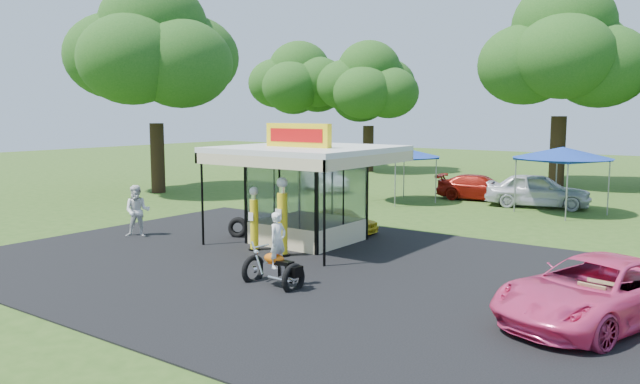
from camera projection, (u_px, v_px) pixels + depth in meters
The scene contains 20 objects.
ground at pixel (255, 283), 16.76m from camera, with size 120.00×120.00×0.00m, color #2E4F18.
asphalt_apron at pixel (300, 267), 18.37m from camera, with size 20.00×14.00×0.04m, color black.
gas_station_kiosk at pixel (307, 192), 21.71m from camera, with size 5.40×5.40×4.18m.
gas_pump_left at pixel (254, 220), 20.44m from camera, with size 0.40×0.40×2.14m.
gas_pump_right at pixel (282, 219), 19.59m from camera, with size 0.47×0.47×2.54m.
motorcycle at pixel (276, 257), 16.22m from camera, with size 1.77×0.92×2.07m.
spare_tires at pixel (238, 227), 22.77m from camera, with size 0.95×0.77×0.76m.
a_frame_sign at pixel (595, 306), 13.02m from camera, with size 0.62×0.62×1.04m.
kiosk_car at pixel (342, 220), 23.65m from camera, with size 1.13×2.82×0.96m, color yellow.
pink_sedan at pixel (596, 291), 13.47m from camera, with size 2.38×5.15×1.43m, color #EC407F.
spectator_west at pixel (137, 211), 22.78m from camera, with size 0.93×0.73×1.92m, color white.
bg_car_a at pixel (323, 179), 36.27m from camera, with size 1.44×4.12×1.36m, color silver.
bg_car_b at pixel (480, 188), 32.44m from camera, with size 1.82×4.48×1.30m, color maroon.
bg_car_c at pixel (538, 190), 29.98m from camera, with size 1.94×4.82×1.64m, color silver.
tent_west at pixel (400, 152), 31.56m from camera, with size 3.99×3.99×2.79m.
tent_east at pixel (563, 153), 27.84m from camera, with size 4.31×4.31×3.02m.
oak_far_a at pixel (299, 89), 50.74m from camera, with size 8.46×8.46×10.03m.
oak_far_b at pixel (369, 90), 47.42m from camera, with size 8.14×8.14×9.71m.
oak_far_c at pixel (562, 59), 37.76m from camera, with size 10.34×10.34×12.19m.
oak_near at pixel (154, 63), 34.64m from camera, with size 10.09×10.09×11.62m.
Camera 1 is at (10.99, -12.18, 4.56)m, focal length 35.00 mm.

